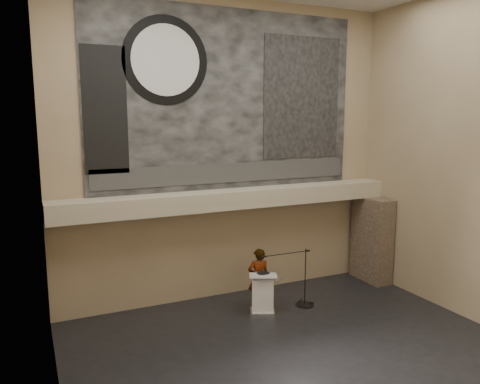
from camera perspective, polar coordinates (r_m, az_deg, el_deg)
name	(u,v)px	position (r m, az deg, el deg)	size (l,w,h in m)	color
floor	(300,353)	(11.18, 7.29, -18.92)	(10.00, 10.00, 0.00)	black
wall_back	(228,152)	(13.45, -1.44, 4.92)	(10.00, 0.02, 8.50)	#907C5B
wall_front	(466,193)	(6.92, 25.88, -0.15)	(10.00, 0.02, 8.50)	#907C5B
wall_left	(47,178)	(8.38, -22.44, 1.57)	(0.02, 8.00, 8.50)	#907C5B
wall_right	(471,156)	(13.29, 26.34, 3.91)	(0.02, 8.00, 8.50)	#907C5B
soffit	(234,199)	(13.25, -0.73, -0.81)	(10.00, 0.80, 0.50)	tan
sprinkler_left	(181,214)	(12.70, -7.24, -2.62)	(0.04, 0.04, 0.06)	#B2893D
sprinkler_right	(292,203)	(14.12, 6.42, -1.39)	(0.04, 0.04, 0.06)	#B2893D
banner	(229,100)	(13.39, -1.41, 11.11)	(8.00, 0.05, 5.00)	black
banner_text_strip	(229,173)	(13.44, -1.31, 2.35)	(7.76, 0.02, 0.55)	#2D2D2D
banner_clock_rim	(166,60)	(12.81, -9.04, 15.57)	(2.30, 2.30, 0.02)	black
banner_clock_face	(166,60)	(12.79, -9.02, 15.58)	(1.84, 1.84, 0.02)	silver
banner_building_print	(302,98)	(14.48, 7.58, 11.29)	(2.60, 0.02, 3.60)	black
banner_brick_print	(105,111)	(12.39, -16.12, 9.52)	(1.10, 0.02, 3.20)	black
stone_pier	(372,239)	(15.68, 15.77, -5.56)	(0.60, 1.40, 2.70)	#44362A
lectern	(263,294)	(12.85, 2.76, -12.28)	(0.87, 0.77, 1.14)	silver
binder	(263,273)	(12.68, 2.83, -9.86)	(0.28, 0.22, 0.04)	black
papers	(261,275)	(12.58, 2.61, -10.09)	(0.23, 0.32, 0.01)	white
speaker_person	(258,278)	(13.12, 2.27, -10.45)	(0.62, 0.40, 1.69)	silver
mic_stand	(303,296)	(13.56, 7.70, -12.50)	(1.61, 0.52, 1.64)	black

